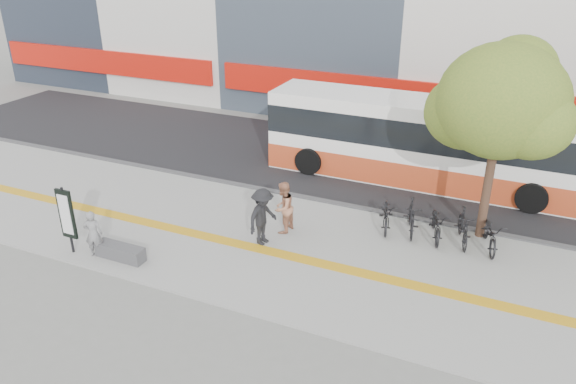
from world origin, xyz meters
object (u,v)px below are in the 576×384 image
at_px(signboard, 66,215).
at_px(street_tree, 501,103).
at_px(pedestrian_tan, 283,208).
at_px(seated_woman, 93,234).
at_px(pedestrian_dark, 263,217).
at_px(bus, 421,144).
at_px(bench, 120,252).

distance_m(signboard, street_tree, 13.40).
bearing_deg(street_tree, pedestrian_tan, -157.48).
height_order(seated_woman, pedestrian_tan, pedestrian_tan).
bearing_deg(signboard, pedestrian_tan, 35.44).
distance_m(street_tree, pedestrian_dark, 7.93).
xyz_separation_m(street_tree, bus, (-2.81, 3.68, -2.94)).
bearing_deg(signboard, street_tree, 29.07).
bearing_deg(seated_woman, pedestrian_dark, -172.44).
xyz_separation_m(street_tree, pedestrian_dark, (-6.23, -3.44, -3.49)).
bearing_deg(pedestrian_tan, bus, 159.37).
bearing_deg(pedestrian_dark, street_tree, -48.61).
relative_size(seated_woman, pedestrian_tan, 0.86).
bearing_deg(bench, pedestrian_tan, 42.93).
height_order(signboard, pedestrian_dark, signboard).
height_order(bench, street_tree, street_tree).
relative_size(signboard, bus, 0.18).
bearing_deg(bus, street_tree, -52.65).
relative_size(signboard, pedestrian_tan, 1.25).
bearing_deg(signboard, bus, 49.41).
xyz_separation_m(signboard, seated_woman, (0.80, 0.15, -0.53)).
height_order(bench, pedestrian_tan, pedestrian_tan).
xyz_separation_m(bench, street_tree, (9.78, 6.02, 4.21)).
distance_m(signboard, seated_woman, 0.97).
bearing_deg(bench, street_tree, 31.62).
xyz_separation_m(signboard, pedestrian_dark, (5.15, 2.89, -0.34)).
height_order(bus, pedestrian_tan, bus).
distance_m(bench, street_tree, 12.23).
xyz_separation_m(bus, seated_woman, (-7.77, -9.86, -0.74)).
bearing_deg(street_tree, bus, 127.35).
relative_size(seated_woman, pedestrian_dark, 0.80).
height_order(street_tree, seated_woman, street_tree).
bearing_deg(seated_woman, signboard, -14.19).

